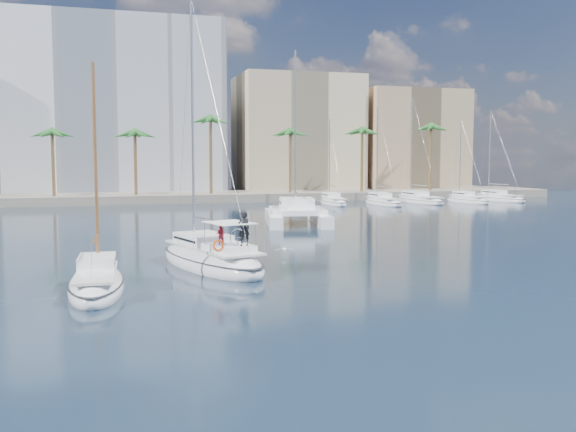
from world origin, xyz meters
name	(u,v)px	position (x,y,z in m)	size (l,w,h in m)	color
ground	(292,269)	(0.00, 0.00, 0.00)	(160.00, 160.00, 0.00)	black
quay	(173,197)	(0.00, 61.00, 0.60)	(120.00, 14.00, 1.20)	gray
building_modern	(87,110)	(-12.00, 73.00, 14.00)	(42.00, 16.00, 28.00)	white
building_beige	(297,136)	(22.00, 70.00, 10.00)	(20.00, 14.00, 20.00)	beige
building_tan_right	(409,143)	(42.00, 68.00, 9.00)	(18.00, 12.00, 18.00)	tan
palm_centre	(175,130)	(0.00, 57.00, 10.28)	(3.60, 3.60, 12.30)	brown
palm_right	(395,133)	(34.00, 57.00, 10.28)	(3.60, 3.60, 12.30)	brown
main_sloop	(211,259)	(-4.34, 1.96, 0.52)	(6.43, 11.70, 16.56)	white
small_sloop	(97,283)	(-10.69, -3.38, 0.42)	(2.98, 8.21, 11.62)	white
catamaran	(297,212)	(7.78, 24.23, 1.13)	(8.02, 12.41, 16.78)	white
seagull	(284,249)	(1.00, 5.08, 0.41)	(1.19, 0.51, 0.22)	silver
moored_yacht_a	(333,205)	(20.00, 47.00, 0.00)	(2.72, 9.35, 11.90)	white
moored_yacht_b	(383,205)	(26.50, 45.00, 0.00)	(3.14, 10.78, 13.72)	white
moored_yacht_c	(419,203)	(33.00, 47.00, 0.00)	(3.55, 12.21, 15.54)	white
moored_yacht_d	(467,203)	(39.50, 45.00, 0.00)	(2.72, 9.35, 11.90)	white
moored_yacht_e	(499,201)	(46.00, 47.00, 0.00)	(3.14, 10.78, 13.72)	white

